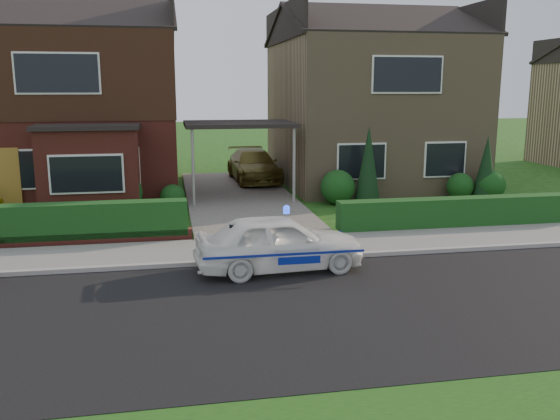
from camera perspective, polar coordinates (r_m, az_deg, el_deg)
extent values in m
plane|color=#144512|center=(11.01, 3.06, -9.50)|extent=(120.00, 120.00, 0.00)
cube|color=black|center=(11.01, 3.06, -9.50)|extent=(60.00, 6.00, 0.02)
cube|color=#9E9993|center=(13.81, 0.07, -4.76)|extent=(60.00, 0.16, 0.12)
cube|color=slate|center=(14.81, -0.69, -3.65)|extent=(60.00, 2.00, 0.10)
cube|color=#666059|center=(21.47, -3.88, 1.21)|extent=(3.80, 12.00, 0.12)
cube|color=maroon|center=(24.21, -18.78, 8.59)|extent=(7.20, 8.00, 5.80)
cube|color=white|center=(20.70, -24.36, 3.55)|extent=(1.80, 0.08, 1.30)
cube|color=white|center=(20.18, -15.58, 3.98)|extent=(1.60, 0.08, 1.30)
cube|color=white|center=(20.22, -20.64, 12.21)|extent=(2.60, 0.08, 1.30)
cube|color=black|center=(24.19, -19.01, 12.02)|extent=(7.26, 8.06, 2.90)
cube|color=maroon|center=(19.60, -17.83, 3.48)|extent=(3.00, 1.40, 2.70)
cube|color=black|center=(19.45, -18.10, 7.61)|extent=(3.20, 1.60, 0.14)
cube|color=#8F7757|center=(25.37, 8.48, 9.20)|extent=(7.20, 8.00, 5.80)
cube|color=white|center=(21.19, 7.84, 4.66)|extent=(1.80, 0.08, 1.30)
cube|color=white|center=(22.39, 15.58, 4.71)|extent=(1.60, 0.08, 1.30)
cube|color=white|center=(21.59, 12.16, 12.62)|extent=(2.60, 0.08, 1.30)
cube|color=black|center=(21.14, -3.98, 8.26)|extent=(3.80, 3.00, 0.14)
cylinder|color=gray|center=(19.75, -8.36, 3.98)|extent=(0.10, 0.10, 2.70)
cylinder|color=gray|center=(20.17, 1.36, 4.26)|extent=(0.10, 0.10, 2.70)
cube|color=maroon|center=(16.08, -22.32, -2.83)|extent=(7.70, 0.25, 0.36)
cube|color=#123A16|center=(16.26, -22.17, -3.32)|extent=(7.50, 0.55, 0.90)
cube|color=#123A16|center=(17.85, 17.25, -1.68)|extent=(7.50, 0.55, 0.80)
sphere|color=#123A16|center=(19.60, -14.99, 1.60)|extent=(1.32, 1.32, 1.32)
sphere|color=#123A16|center=(19.88, -10.30, 1.25)|extent=(0.84, 0.84, 0.84)
sphere|color=#123A16|center=(20.45, 5.58, 2.19)|extent=(1.20, 1.20, 1.20)
sphere|color=#123A16|center=(22.28, 16.95, 2.21)|extent=(0.96, 0.96, 0.96)
sphere|color=#123A16|center=(22.49, 19.57, 2.28)|extent=(1.08, 1.08, 1.08)
cone|color=black|center=(20.46, 8.47, 4.10)|extent=(0.90, 0.90, 2.60)
cone|color=black|center=(22.31, 19.22, 3.69)|extent=(0.90, 0.90, 2.20)
imported|color=white|center=(13.01, -0.12, -3.20)|extent=(1.75, 3.78, 1.25)
sphere|color=#193FF2|center=(12.88, 0.69, -0.13)|extent=(0.17, 0.17, 0.17)
cube|color=navy|center=(12.32, 0.52, -4.31)|extent=(3.39, 0.02, 0.05)
cube|color=navy|center=(13.74, -0.69, -2.61)|extent=(3.39, 0.01, 0.05)
ellipsoid|color=black|center=(12.71, -4.61, -2.40)|extent=(0.22, 0.17, 0.21)
sphere|color=white|center=(12.66, -4.51, -2.50)|extent=(0.11, 0.11, 0.11)
sphere|color=black|center=(12.66, -4.52, -1.80)|extent=(0.13, 0.13, 0.13)
cone|color=black|center=(12.65, -4.74, -1.51)|extent=(0.04, 0.04, 0.05)
cone|color=black|center=(12.66, -4.33, -1.50)|extent=(0.04, 0.04, 0.05)
imported|color=brown|center=(24.84, -2.55, 4.31)|extent=(1.98, 4.50, 1.29)
imported|color=gray|center=(16.35, -10.52, -1.00)|extent=(0.58, 0.58, 0.86)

